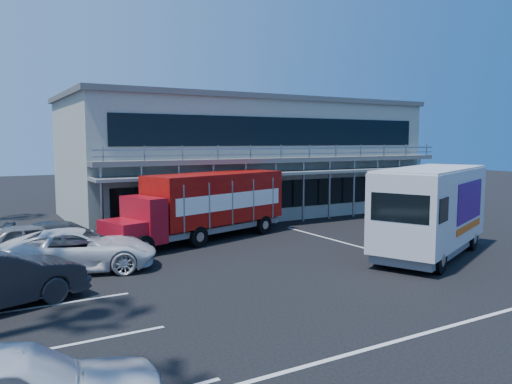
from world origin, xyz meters
TOP-DOWN VIEW (x-y plane):
  - ground at (0.00, 0.00)m, footprint 120.00×120.00m
  - building at (3.00, 14.94)m, footprint 22.40×12.00m
  - red_truck at (-3.19, 7.26)m, footprint 9.53×4.75m
  - white_van at (3.31, -0.35)m, footprint 7.74×5.29m
  - parked_car_c at (-9.50, 4.40)m, footprint 5.94×3.87m
  - parked_car_d at (-9.50, 7.39)m, footprint 5.05×3.21m
  - parked_car_e at (-10.70, 7.20)m, footprint 4.26×1.82m

SIDE VIEW (x-z plane):
  - ground at x=0.00m, z-range 0.00..0.00m
  - parked_car_d at x=-9.50m, z-range 0.00..1.36m
  - parked_car_e at x=-10.70m, z-range 0.00..1.44m
  - parked_car_c at x=-9.50m, z-range 0.00..1.52m
  - red_truck at x=-3.19m, z-range 0.15..3.28m
  - white_van at x=3.31m, z-range 0.11..3.70m
  - building at x=3.00m, z-range 0.01..7.31m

